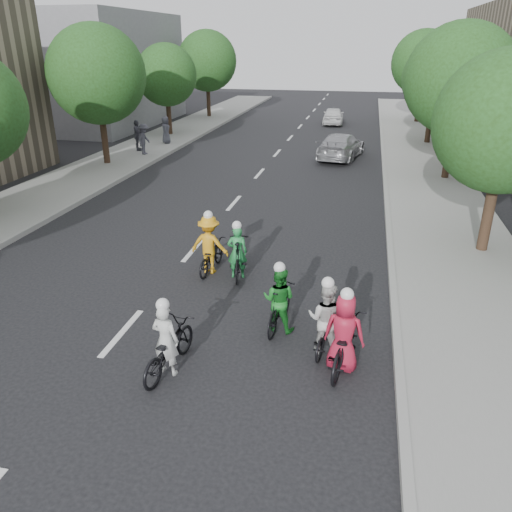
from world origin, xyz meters
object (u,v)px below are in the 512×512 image
(cyclist_2, at_px, (279,303))
(cyclist_5, at_px, (210,249))
(spectator_0, at_px, (144,139))
(spectator_2, at_px, (166,130))
(spectator_1, at_px, (137,136))
(follow_car_trail, at_px, (333,116))
(follow_car_lead, at_px, (341,146))
(cyclist_3, at_px, (238,256))
(cyclist_1, at_px, (325,324))
(cyclist_4, at_px, (343,340))
(cyclist_0, at_px, (168,346))

(cyclist_2, distance_m, cyclist_5, 3.55)
(spectator_0, bearing_deg, spectator_2, 2.04)
(cyclist_5, height_order, spectator_1, spectator_1)
(follow_car_trail, bearing_deg, follow_car_lead, 93.85)
(cyclist_3, bearing_deg, cyclist_5, -18.25)
(cyclist_3, xyz_separation_m, cyclist_5, (-0.84, 0.12, 0.07))
(cyclist_1, relative_size, cyclist_4, 0.86)
(cyclist_3, bearing_deg, spectator_2, -72.97)
(cyclist_3, distance_m, follow_car_lead, 16.02)
(cyclist_3, bearing_deg, cyclist_4, 119.61)
(follow_car_trail, relative_size, spectator_1, 2.22)
(cyclist_0, distance_m, cyclist_3, 4.54)
(cyclist_0, height_order, spectator_0, spectator_0)
(cyclist_2, height_order, cyclist_4, cyclist_4)
(follow_car_lead, relative_size, spectator_2, 2.91)
(cyclist_2, distance_m, spectator_2, 22.44)
(cyclist_0, relative_size, follow_car_trail, 0.51)
(cyclist_0, height_order, spectator_2, spectator_2)
(cyclist_3, xyz_separation_m, follow_car_trail, (0.52, 28.26, 0.05))
(spectator_1, bearing_deg, cyclist_2, -163.42)
(cyclist_4, height_order, spectator_1, spectator_1)
(cyclist_3, bearing_deg, follow_car_lead, -107.12)
(cyclist_5, relative_size, spectator_2, 1.13)
(spectator_2, bearing_deg, spectator_0, 164.05)
(cyclist_0, xyz_separation_m, follow_car_trail, (0.79, 32.79, 0.10))
(follow_car_trail, bearing_deg, cyclist_2, 89.65)
(cyclist_1, bearing_deg, cyclist_4, 136.82)
(follow_car_lead, bearing_deg, follow_car_trail, -73.67)
(cyclist_3, distance_m, cyclist_4, 4.79)
(cyclist_1, height_order, cyclist_4, cyclist_4)
(cyclist_4, bearing_deg, cyclist_0, 23.26)
(cyclist_0, bearing_deg, follow_car_lead, -87.68)
(cyclist_4, xyz_separation_m, spectator_1, (-12.85, 18.47, 0.39))
(cyclist_1, distance_m, follow_car_lead, 19.08)
(spectator_1, bearing_deg, cyclist_3, -163.31)
(cyclist_0, relative_size, follow_car_lead, 0.42)
(cyclist_0, xyz_separation_m, cyclist_4, (3.36, 0.87, 0.07))
(cyclist_4, distance_m, follow_car_trail, 32.02)
(cyclist_5, relative_size, follow_car_lead, 0.39)
(spectator_0, height_order, spectator_1, spectator_1)
(cyclist_0, xyz_separation_m, cyclist_1, (2.96, 1.38, 0.07))
(cyclist_3, relative_size, cyclist_5, 1.04)
(spectator_0, bearing_deg, cyclist_3, -145.86)
(spectator_0, bearing_deg, cyclist_5, -148.17)
(follow_car_lead, bearing_deg, cyclist_3, 93.49)
(cyclist_1, relative_size, spectator_0, 1.03)
(cyclist_4, distance_m, spectator_1, 22.51)
(cyclist_4, bearing_deg, cyclist_5, -35.11)
(cyclist_1, xyz_separation_m, follow_car_trail, (-2.16, 31.41, 0.03))
(cyclist_3, distance_m, spectator_1, 17.74)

